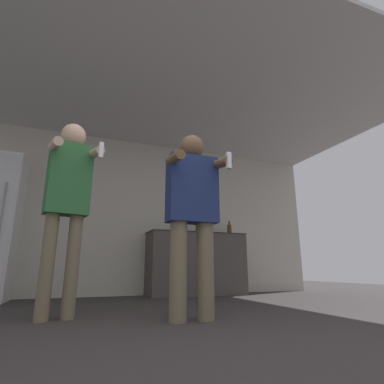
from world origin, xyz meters
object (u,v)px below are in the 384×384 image
at_px(bottle_tall_gin, 183,224).
at_px(person_man_side, 68,194).
at_px(bottle_short_whiskey, 198,228).
at_px(person_woman_foreground, 192,209).
at_px(bottle_brown_liquor, 229,229).
at_px(bottle_red_label, 210,225).

bearing_deg(bottle_tall_gin, person_man_side, -133.83).
height_order(bottle_tall_gin, person_man_side, person_man_side).
distance_m(bottle_short_whiskey, person_woman_foreground, 2.39).
bearing_deg(bottle_tall_gin, person_woman_foreground, -106.96).
height_order(bottle_brown_liquor, bottle_tall_gin, bottle_tall_gin).
bearing_deg(person_man_side, person_woman_foreground, -22.88).
bearing_deg(bottle_brown_liquor, person_man_side, -145.25).
distance_m(bottle_tall_gin, person_man_side, 2.45).
xyz_separation_m(bottle_brown_liquor, bottle_red_label, (-0.37, 0.00, 0.05)).
xyz_separation_m(bottle_red_label, person_woman_foreground, (-1.15, -2.20, -0.20)).
bearing_deg(bottle_brown_liquor, bottle_red_label, 180.00).
relative_size(bottle_red_label, person_man_side, 0.19).
distance_m(bottle_short_whiskey, person_man_side, 2.64).
distance_m(bottle_brown_liquor, bottle_red_label, 0.37).
height_order(person_woman_foreground, person_man_side, person_man_side).
distance_m(bottle_red_label, person_man_side, 2.80).
distance_m(bottle_short_whiskey, bottle_tall_gin, 0.26).
relative_size(bottle_brown_liquor, person_man_side, 0.13).
bearing_deg(bottle_brown_liquor, bottle_short_whiskey, 180.00).
bearing_deg(person_woman_foreground, bottle_short_whiskey, 67.04).
bearing_deg(bottle_red_label, person_man_side, -140.90).
height_order(bottle_red_label, bottle_tall_gin, bottle_red_label).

